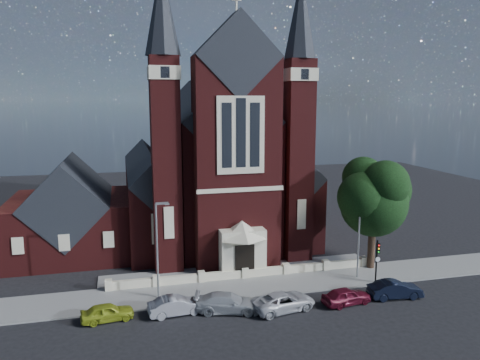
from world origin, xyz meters
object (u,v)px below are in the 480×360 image
object	(u,v)px
car_lime_van	(107,312)
car_silver_b	(228,303)
car_silver_a	(176,306)
car_white_suv	(283,301)
street_tree	(376,199)
traffic_signal	(377,256)
church	(210,166)
car_navy	(395,289)
parish_hall	(70,216)
street_lamp_left	(158,245)
car_dark_red	(346,296)
street_lamp_right	(360,230)

from	to	relation	value
car_lime_van	car_silver_b	world-z (taller)	car_silver_b
car_silver_a	car_white_suv	bearing A→B (deg)	-104.78
street_tree	traffic_signal	distance (m)	5.70
street_tree	car_white_suv	world-z (taller)	street_tree
car_lime_van	car_white_suv	xyz separation A→B (m)	(13.21, -1.52, 0.05)
church	car_navy	bearing A→B (deg)	-65.15
street_tree	car_silver_a	bearing A→B (deg)	-165.74
street_tree	car_silver_a	world-z (taller)	street_tree
car_navy	traffic_signal	bearing A→B (deg)	4.32
parish_hall	street_lamp_left	world-z (taller)	parish_hall
parish_hall	car_lime_van	bearing A→B (deg)	-76.65
street_lamp_left	car_white_suv	distance (m)	10.94
church	car_silver_b	distance (m)	24.09
traffic_signal	church	bearing A→B (deg)	118.20
car_lime_van	car_white_suv	size ratio (longest dim) A/B	0.76
parish_hall	car_dark_red	bearing A→B (deg)	-39.90
parish_hall	street_tree	distance (m)	31.27
parish_hall	car_navy	bearing A→B (deg)	-34.73
parish_hall	street_tree	bearing A→B (deg)	-23.26
traffic_signal	car_silver_a	bearing A→B (deg)	-174.66
church	street_lamp_left	xyz separation A→B (m)	(-7.91, -18.94, -3.59)
street_lamp_right	car_dark_red	world-z (taller)	street_lamp_right
church	traffic_signal	world-z (taller)	church
street_lamp_right	car_white_suv	xyz separation A→B (m)	(-8.84, -4.53, -3.89)
church	car_silver_a	world-z (taller)	church
street_lamp_left	car_dark_red	size ratio (longest dim) A/B	2.00
parish_hall	street_tree	size ratio (longest dim) A/B	1.14
car_silver_b	car_dark_red	distance (m)	9.53
traffic_signal	car_dark_red	bearing A→B (deg)	-144.65
church	car_white_suv	world-z (taller)	church
street_lamp_right	car_white_suv	world-z (taller)	street_lamp_right
church	traffic_signal	size ratio (longest dim) A/B	8.72
street_tree	traffic_signal	world-z (taller)	street_tree
car_navy	car_silver_b	bearing A→B (deg)	91.90
car_navy	street_lamp_left	bearing A→B (deg)	81.66
street_lamp_right	car_silver_b	distance (m)	14.17
street_lamp_left	car_silver_b	xyz separation A→B (m)	(4.90, -3.77, -3.86)
car_white_suv	car_dark_red	bearing A→B (deg)	-103.77
street_tree	car_white_suv	size ratio (longest dim) A/B	2.10
church	car_white_suv	bearing A→B (deg)	-86.95
church	car_silver_b	world-z (taller)	church
street_lamp_right	car_silver_a	bearing A→B (deg)	-169.18
car_lime_van	car_dark_red	world-z (taller)	car_dark_red
street_tree	car_white_suv	distance (m)	14.38
car_lime_van	parish_hall	bearing A→B (deg)	6.27
traffic_signal	car_white_suv	xyz separation A→B (m)	(-9.75, -2.96, -1.88)
street_lamp_right	car_lime_van	distance (m)	22.60
street_tree	parish_hall	bearing A→B (deg)	156.74
street_lamp_left	street_lamp_right	distance (m)	18.00
car_lime_van	car_silver_a	distance (m)	5.07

